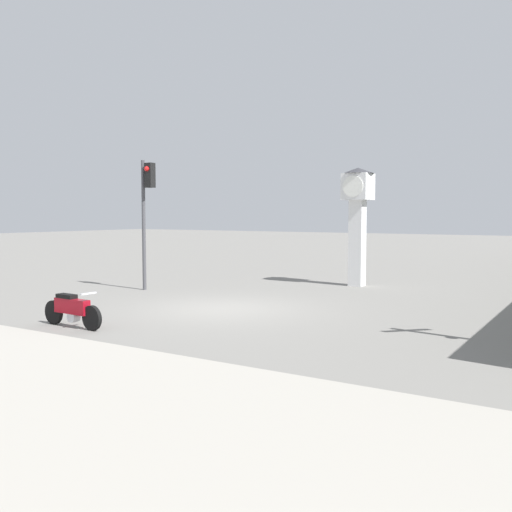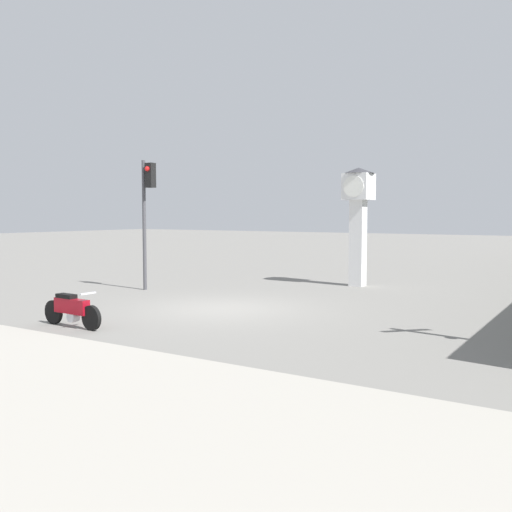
{
  "view_description": "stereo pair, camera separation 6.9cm",
  "coord_description": "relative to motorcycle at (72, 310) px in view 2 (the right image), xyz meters",
  "views": [
    {
      "loc": [
        8.71,
        -12.22,
        2.51
      ],
      "look_at": [
        0.48,
        0.93,
        1.37
      ],
      "focal_mm": 40.0,
      "sensor_mm": 36.0,
      "label": 1
    },
    {
      "loc": [
        8.77,
        -12.18,
        2.51
      ],
      "look_at": [
        0.48,
        0.93,
        1.37
      ],
      "focal_mm": 40.0,
      "sensor_mm": 36.0,
      "label": 2
    }
  ],
  "objects": [
    {
      "name": "ground_plane",
      "position": [
        1.4,
        3.77,
        -0.39
      ],
      "size": [
        120.0,
        120.0,
        0.0
      ],
      "primitive_type": "plane",
      "color": "slate"
    },
    {
      "name": "motorcycle",
      "position": [
        0.0,
        0.0,
        0.0
      ],
      "size": [
        1.86,
        0.4,
        0.82
      ],
      "rotation": [
        0.0,
        0.0,
        -0.04
      ],
      "color": "black",
      "rests_on": "ground_plane"
    },
    {
      "name": "clock_tower",
      "position": [
        2.57,
        10.28,
        2.35
      ],
      "size": [
        1.1,
        1.1,
        4.12
      ],
      "color": "white",
      "rests_on": "ground_plane"
    },
    {
      "name": "traffic_light",
      "position": [
        -2.88,
        5.54,
        2.54
      ],
      "size": [
        0.5,
        0.35,
        4.28
      ],
      "color": "#47474C",
      "rests_on": "ground_plane"
    }
  ]
}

